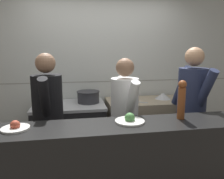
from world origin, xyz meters
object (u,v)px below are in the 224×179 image
object	(u,v)px
chef_line	(191,109)
mixing_bowl_steel	(163,96)
sauce_pot	(88,96)
chef_sous	(124,118)
chefs_knife	(134,101)
plated_dish_appetiser	(130,120)
pepper_mill	(182,99)
chef_head_cook	(48,118)
stock_pot	(48,99)
plated_dish_main	(15,127)
oven_range	(70,132)

from	to	relation	value
chef_line	mixing_bowl_steel	bearing A→B (deg)	81.64
sauce_pot	chef_sous	distance (m)	0.91
mixing_bowl_steel	chefs_knife	xyz separation A→B (m)	(-0.52, -0.13, -0.04)
plated_dish_appetiser	chef_line	distance (m)	1.10
chefs_knife	pepper_mill	xyz separation A→B (m)	(0.12, -1.23, 0.32)
chef_line	sauce_pot	bearing A→B (deg)	135.92
sauce_pot	pepper_mill	bearing A→B (deg)	-59.89
pepper_mill	chef_head_cook	xyz separation A→B (m)	(-1.29, 0.59, -0.31)
stock_pot	plated_dish_appetiser	bearing A→B (deg)	-57.11
stock_pot	plated_dish_main	distance (m)	1.37
mixing_bowl_steel	pepper_mill	world-z (taller)	pepper_mill
stock_pot	pepper_mill	size ratio (longest dim) A/B	0.64
mixing_bowl_steel	chefs_knife	bearing A→B (deg)	-165.93
pepper_mill	chef_line	distance (m)	0.75
plated_dish_main	chef_sous	distance (m)	1.22
sauce_pot	chef_sous	bearing A→B (deg)	-65.82
chef_head_cook	stock_pot	bearing A→B (deg)	96.47
sauce_pot	chef_line	world-z (taller)	chef_line
mixing_bowl_steel	chefs_knife	size ratio (longest dim) A/B	0.77
pepper_mill	plated_dish_appetiser	bearing A→B (deg)	-177.48
chefs_knife	chef_sous	xyz separation A→B (m)	(-0.30, -0.69, -0.02)
mixing_bowl_steel	stock_pot	bearing A→B (deg)	-179.04
stock_pot	chef_head_cook	distance (m)	0.75
chefs_knife	pepper_mill	size ratio (longest dim) A/B	0.89
mixing_bowl_steel	chef_line	size ratio (longest dim) A/B	0.15
oven_range	sauce_pot	size ratio (longest dim) A/B	3.02
oven_range	chef_head_cook	distance (m)	0.89
oven_range	mixing_bowl_steel	bearing A→B (deg)	1.69
chef_head_cook	chef_sous	xyz separation A→B (m)	(0.87, -0.04, -0.03)
oven_range	chef_sous	distance (m)	1.11
plated_dish_main	pepper_mill	world-z (taller)	pepper_mill
plated_dish_main	chef_head_cook	bearing A→B (deg)	73.13
sauce_pot	chefs_knife	xyz separation A→B (m)	(0.67, -0.13, -0.07)
stock_pot	chef_sous	size ratio (longest dim) A/B	0.15
oven_range	stock_pot	xyz separation A→B (m)	(-0.30, 0.01, 0.53)
chef_head_cook	plated_dish_main	bearing A→B (deg)	-107.23
chefs_knife	plated_dish_appetiser	size ratio (longest dim) A/B	1.23
chef_head_cook	chef_line	distance (m)	1.72
chefs_knife	plated_dish_appetiser	world-z (taller)	plated_dish_appetiser
mixing_bowl_steel	pepper_mill	bearing A→B (deg)	-106.30
sauce_pot	stock_pot	bearing A→B (deg)	-176.78
mixing_bowl_steel	chef_sous	distance (m)	1.16
stock_pot	oven_range	bearing A→B (deg)	-2.64
plated_dish_main	chef_head_cook	xyz separation A→B (m)	(0.19, 0.63, -0.13)
pepper_mill	chef_sous	world-z (taller)	chef_sous
chefs_knife	chef_line	distance (m)	0.87
sauce_pot	chef_sous	xyz separation A→B (m)	(0.37, -0.82, -0.10)
stock_pot	mixing_bowl_steel	size ratio (longest dim) A/B	0.93
pepper_mill	chef_head_cook	world-z (taller)	chef_head_cook
sauce_pot	chef_line	bearing A→B (deg)	-33.83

